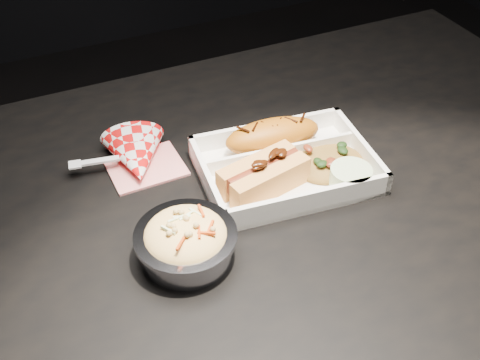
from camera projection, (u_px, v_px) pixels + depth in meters
name	position (u px, v px, depth m)	size (l,w,h in m)	color
dining_table	(272.00, 236.00, 0.93)	(1.20, 0.80, 0.75)	black
food_tray	(285.00, 169.00, 0.89)	(0.27, 0.21, 0.04)	white
fried_pastry	(273.00, 135.00, 0.92)	(0.15, 0.06, 0.05)	#AD5E11
hotdog	(263.00, 174.00, 0.85)	(0.14, 0.08, 0.06)	#E99E4F
fried_rice_mound	(329.00, 158.00, 0.89)	(0.11, 0.09, 0.03)	olive
cupcake_liner	(351.00, 177.00, 0.86)	(0.06, 0.06, 0.03)	beige
foil_coleslaw_cup	(186.00, 240.00, 0.75)	(0.13, 0.13, 0.07)	silver
napkin_fork	(137.00, 157.00, 0.90)	(0.16, 0.13, 0.10)	red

